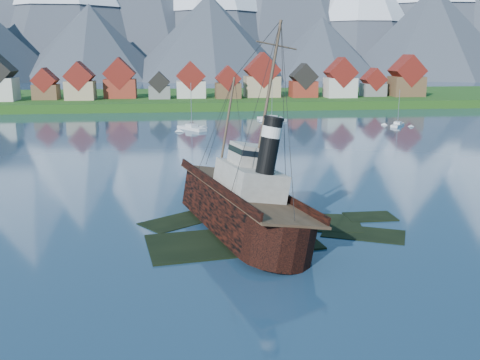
{
  "coord_description": "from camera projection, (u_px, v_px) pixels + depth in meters",
  "views": [
    {
      "loc": [
        -8.9,
        -56.08,
        19.89
      ],
      "look_at": [
        -1.2,
        6.0,
        5.0
      ],
      "focal_mm": 40.0,
      "sensor_mm": 36.0,
      "label": 1
    }
  ],
  "objects": [
    {
      "name": "shoal",
      "position": [
        269.0,
        231.0,
        62.19
      ],
      "size": [
        31.71,
        21.24,
        1.14
      ],
      "color": "black",
      "rests_on": "ground"
    },
    {
      "name": "town",
      "position": [
        108.0,
        83.0,
        200.69
      ],
      "size": [
        250.96,
        16.69,
        17.3
      ],
      "color": "maroon",
      "rests_on": "ground"
    },
    {
      "name": "sailboat_c",
      "position": [
        192.0,
        129.0,
        141.96
      ],
      "size": [
        7.66,
        9.72,
        12.91
      ],
      "rotation": [
        0.0,
        0.0,
        0.59
      ],
      "color": "silver",
      "rests_on": "ground"
    },
    {
      "name": "sailboat_d",
      "position": [
        397.0,
        125.0,
        149.33
      ],
      "size": [
        6.22,
        7.29,
        10.53
      ],
      "rotation": [
        0.0,
        0.0,
        -0.65
      ],
      "color": "silver",
      "rests_on": "ground"
    },
    {
      "name": "ground",
      "position": [
        257.0,
        235.0,
        59.82
      ],
      "size": [
        1400.0,
        1400.0,
        0.0
      ],
      "primitive_type": "plane",
      "color": "navy",
      "rests_on": "ground"
    },
    {
      "name": "tugboat_wreck",
      "position": [
        234.0,
        200.0,
        62.51
      ],
      "size": [
        7.29,
        31.42,
        24.9
      ],
      "rotation": [
        0.0,
        0.17,
        0.24
      ],
      "color": "black",
      "rests_on": "ground"
    },
    {
      "name": "sailboat_e",
      "position": [
        272.0,
        119.0,
        162.12
      ],
      "size": [
        7.85,
        10.06,
        12.0
      ],
      "rotation": [
        0.0,
        0.0,
        0.58
      ],
      "color": "silver",
      "rests_on": "ground"
    },
    {
      "name": "shore_bank",
      "position": [
        195.0,
        102.0,
        223.94
      ],
      "size": [
        600.0,
        80.0,
        3.2
      ],
      "primitive_type": "cube",
      "color": "#1B4513",
      "rests_on": "ground"
    },
    {
      "name": "seawall",
      "position": [
        199.0,
        111.0,
        187.25
      ],
      "size": [
        600.0,
        2.5,
        2.0
      ],
      "primitive_type": "cube",
      "color": "#3F3D38",
      "rests_on": "ground"
    }
  ]
}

